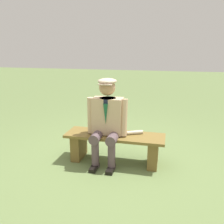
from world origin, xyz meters
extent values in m
plane|color=#647A44|center=(0.00, 0.00, 0.00)|extent=(30.00, 30.00, 0.00)
cube|color=brown|center=(0.00, 0.00, 0.42)|extent=(1.50, 0.46, 0.04)
cube|color=brown|center=(-0.59, 0.00, 0.20)|extent=(0.14, 0.39, 0.40)
cube|color=brown|center=(0.59, 0.00, 0.20)|extent=(0.14, 0.39, 0.40)
cube|color=tan|center=(0.11, 0.00, 0.73)|extent=(0.45, 0.24, 0.55)
cylinder|color=#1E2338|center=(0.11, 0.00, 0.98)|extent=(0.25, 0.25, 0.06)
cone|color=#195938|center=(0.11, 0.12, 0.80)|extent=(0.07, 0.07, 0.30)
sphere|color=tan|center=(0.11, 0.02, 1.17)|extent=(0.24, 0.24, 0.24)
ellipsoid|color=#C0A78D|center=(0.11, 0.02, 1.26)|extent=(0.27, 0.27, 0.08)
cube|color=#C0A78D|center=(0.11, 0.13, 1.23)|extent=(0.19, 0.11, 0.02)
cylinder|color=#5A484D|center=(-0.01, 0.13, 0.46)|extent=(0.15, 0.42, 0.15)
cylinder|color=#5A484D|center=(-0.01, 0.27, 0.23)|extent=(0.11, 0.11, 0.46)
cube|color=black|center=(-0.01, 0.33, 0.03)|extent=(0.10, 0.24, 0.05)
cylinder|color=tan|center=(-0.14, 0.04, 0.73)|extent=(0.11, 0.16, 0.55)
cylinder|color=#5A484D|center=(0.23, 0.13, 0.46)|extent=(0.15, 0.42, 0.15)
cylinder|color=#5A484D|center=(0.23, 0.27, 0.23)|extent=(0.11, 0.11, 0.46)
cube|color=black|center=(0.23, 0.33, 0.03)|extent=(0.10, 0.24, 0.05)
cylinder|color=tan|center=(0.36, 0.04, 0.73)|extent=(0.10, 0.11, 0.55)
cylinder|color=beige|center=(-0.29, -0.08, 0.47)|extent=(0.25, 0.16, 0.06)
camera|label=1|loc=(-0.75, 3.32, 1.73)|focal=38.27mm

